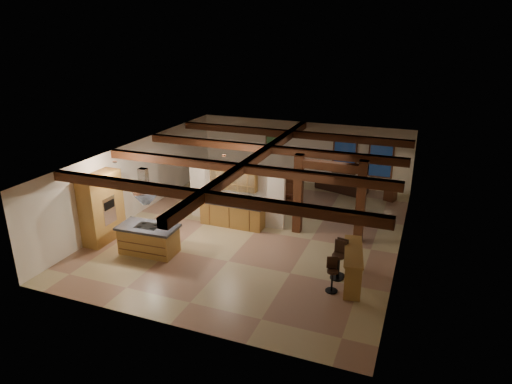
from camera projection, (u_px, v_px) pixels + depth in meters
ground at (256, 231)px, 16.69m from camera, size 12.00×12.00×0.00m
room_walls at (256, 185)px, 16.08m from camera, size 12.00×12.00×12.00m
ceiling_beams at (256, 158)px, 15.74m from camera, size 10.00×12.00×0.28m
timber_posts at (329, 189)px, 15.67m from camera, size 2.50×0.30×2.90m
partition_wall at (236, 195)px, 17.09m from camera, size 3.80×0.18×2.20m
pantry_cabinet at (102, 208)px, 15.59m from camera, size 0.67×1.60×2.40m
back_counter at (232, 214)px, 16.96m from camera, size 2.50×0.66×0.94m
upper_display_cabinet at (234, 177)px, 16.66m from camera, size 1.80×0.36×0.95m
range_hood at (146, 202)px, 14.48m from camera, size 1.10×1.10×1.40m
back_windows at (362, 158)px, 20.41m from camera, size 2.70×0.07×1.70m
framed_art at (272, 145)px, 21.81m from camera, size 0.65×0.05×0.85m
recessed_cans at (163, 162)px, 14.87m from camera, size 3.16×2.46×0.03m
kitchen_island at (149, 239)px, 14.93m from camera, size 1.99×1.12×0.97m
dining_table at (275, 196)px, 19.08m from camera, size 1.90×1.09×0.66m
sofa at (341, 184)px, 20.62m from camera, size 2.45×1.54×0.67m
microwave at (243, 200)px, 16.61m from camera, size 0.48×0.35×0.25m
bar_counter at (353, 261)px, 13.05m from camera, size 0.87×2.08×1.06m
side_table at (390, 194)px, 19.49m from camera, size 0.55×0.55×0.54m
table_lamp at (392, 184)px, 19.33m from camera, size 0.25×0.25×0.29m
bar_stool_a at (332, 275)px, 12.74m from camera, size 0.38×0.39×1.01m
bar_stool_b at (340, 258)px, 13.48m from camera, size 0.42×0.44×1.17m
bar_stool_c at (338, 260)px, 13.37m from camera, size 0.41×0.42×1.17m
dining_chairs at (275, 191)px, 19.01m from camera, size 1.99×1.99×1.08m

